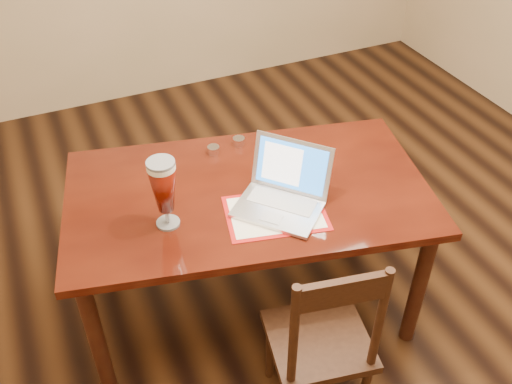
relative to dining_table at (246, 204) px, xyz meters
name	(u,v)px	position (x,y,z in m)	size (l,w,h in m)	color
ground	(325,281)	(0.46, -0.04, -0.69)	(5.00, 5.00, 0.00)	black
dining_table	(246,204)	(0.00, 0.00, 0.00)	(1.81, 1.26, 1.10)	#471409
dining_chair	(322,342)	(0.05, -0.67, -0.24)	(0.48, 0.46, 0.97)	#331B0E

